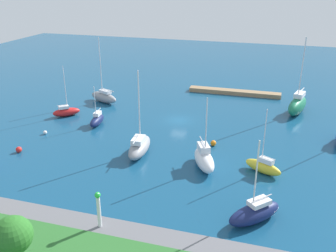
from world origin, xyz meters
TOP-DOWN VIEW (x-y plane):
  - water at (0.00, 0.00)m, footprint 160.00×160.00m
  - pier_dock at (-7.15, -17.48)m, footprint 18.61×2.05m
  - breakwater at (0.00, 30.86)m, footprint 63.18×2.95m
  - harbor_beacon at (-0.56, 30.86)m, footprint 0.56×0.56m
  - park_tree_west at (3.37, 37.52)m, footprint 3.09×3.09m
  - sailboat_gray_off_beacon at (16.32, -5.13)m, footprint 6.88×4.40m
  - sailboat_navy_east_end at (12.33, 5.77)m, footprint 1.84×4.70m
  - sailboat_green_lone_north at (-19.20, -9.27)m, footprint 4.45×8.30m
  - sailboat_yellow_far_south at (-14.63, 14.25)m, footprint 4.96×3.46m
  - sailboat_white_west_end at (-7.31, 14.98)m, footprint 4.51×6.36m
  - sailboat_red_mid_basin at (19.36, 3.54)m, footprint 4.60×4.31m
  - sailboat_gray_by_breakwater at (1.91, 13.76)m, footprint 2.86×7.06m
  - sailboat_navy_outer_mooring at (-14.35, 24.50)m, footprint 5.86×6.01m
  - mooring_buoy_red at (18.18, 18.06)m, footprint 0.83×0.83m
  - mooring_buoy_white at (18.31, 11.58)m, footprint 0.60×0.60m
  - mooring_buoy_orange at (-7.35, 8.27)m, footprint 0.82×0.82m

SIDE VIEW (x-z plane):
  - water at x=0.00m, z-range 0.00..0.00m
  - mooring_buoy_white at x=18.31m, z-range 0.00..0.60m
  - mooring_buoy_orange at x=-7.35m, z-range 0.00..0.82m
  - pier_dock at x=-7.15m, z-range 0.00..0.83m
  - mooring_buoy_red at x=18.18m, z-range 0.00..0.83m
  - breakwater at x=0.00m, z-range 0.00..1.01m
  - sailboat_red_mid_basin at x=19.36m, z-range -3.59..5.21m
  - sailboat_navy_east_end at x=12.33m, z-range -2.44..4.16m
  - sailboat_yellow_far_south at x=-14.63m, z-range -3.29..5.05m
  - sailboat_navy_outer_mooring at x=-14.35m, z-range -3.49..5.49m
  - sailboat_gray_off_beacon at x=16.32m, z-range -5.06..7.28m
  - sailboat_gray_by_breakwater at x=1.91m, z-range -4.67..6.95m
  - sailboat_white_west_end at x=-7.31m, z-range -3.51..5.95m
  - sailboat_green_lone_north at x=-19.20m, z-range -5.14..8.33m
  - harbor_beacon at x=-0.56m, z-range 1.30..5.03m
  - park_tree_west at x=3.37m, z-range 1.92..6.53m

